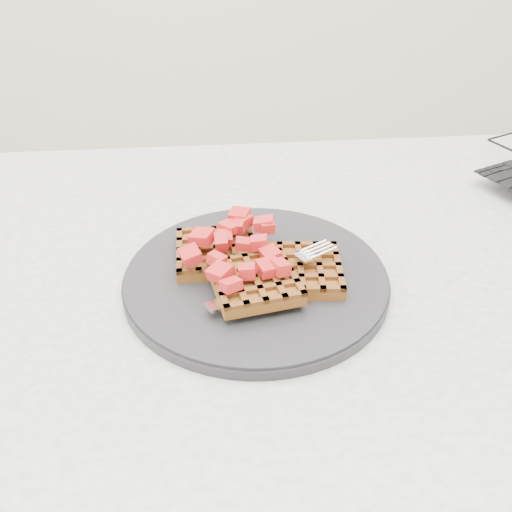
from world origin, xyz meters
name	(u,v)px	position (x,y,z in m)	size (l,w,h in m)	color
table	(342,341)	(0.00, 0.00, 0.64)	(1.20, 0.80, 0.75)	silver
plate	(256,278)	(-0.12, -0.01, 0.76)	(0.31, 0.31, 0.02)	black
waffles	(256,267)	(-0.12, -0.02, 0.78)	(0.19, 0.18, 0.03)	brown
strawberry_pile	(256,246)	(-0.12, -0.01, 0.80)	(0.15, 0.15, 0.02)	#A40F12
fork	(282,280)	(-0.09, -0.04, 0.77)	(0.02, 0.18, 0.02)	silver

